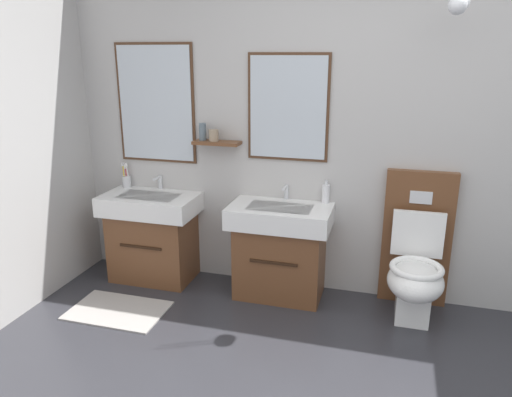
% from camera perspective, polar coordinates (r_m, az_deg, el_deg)
% --- Properties ---
extents(wall_back, '(5.15, 0.50, 2.69)m').
position_cam_1_polar(wall_back, '(3.56, 16.01, 9.13)').
color(wall_back, '#B7B5B2').
rests_on(wall_back, ground).
extents(bath_mat, '(0.68, 0.44, 0.01)m').
position_cam_1_polar(bath_mat, '(3.70, -15.97, -12.59)').
color(bath_mat, '#9E9993').
rests_on(bath_mat, ground).
extents(vanity_sink_left, '(0.75, 0.46, 0.71)m').
position_cam_1_polar(vanity_sink_left, '(4.00, -12.08, -4.11)').
color(vanity_sink_left, brown).
rests_on(vanity_sink_left, ground).
extents(tap_on_left_sink, '(0.03, 0.13, 0.11)m').
position_cam_1_polar(tap_on_left_sink, '(4.02, -11.34, 2.06)').
color(tap_on_left_sink, silver).
rests_on(tap_on_left_sink, vanity_sink_left).
extents(vanity_sink_right, '(0.75, 0.46, 0.71)m').
position_cam_1_polar(vanity_sink_right, '(3.65, 2.86, -5.84)').
color(vanity_sink_right, brown).
rests_on(vanity_sink_right, ground).
extents(tap_on_right_sink, '(0.03, 0.13, 0.11)m').
position_cam_1_polar(tap_on_right_sink, '(3.67, 3.54, 0.94)').
color(tap_on_right_sink, silver).
rests_on(tap_on_right_sink, vanity_sink_right).
extents(toilet, '(0.48, 0.63, 1.00)m').
position_cam_1_polar(toilet, '(3.57, 18.29, -7.32)').
color(toilet, brown).
rests_on(toilet, ground).
extents(toothbrush_cup, '(0.07, 0.07, 0.21)m').
position_cam_1_polar(toothbrush_cup, '(4.15, -15.03, 2.09)').
color(toothbrush_cup, silver).
rests_on(toothbrush_cup, vanity_sink_left).
extents(soap_dispenser, '(0.06, 0.06, 0.17)m').
position_cam_1_polar(soap_dispenser, '(3.61, 8.24, 0.60)').
color(soap_dispenser, white).
rests_on(soap_dispenser, vanity_sink_right).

